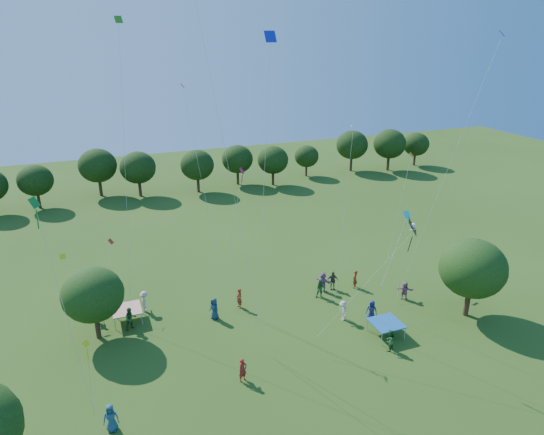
{
  "coord_description": "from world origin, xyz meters",
  "views": [
    {
      "loc": [
        -9.84,
        -11.36,
        21.46
      ],
      "look_at": [
        0.0,
        14.0,
        11.0
      ],
      "focal_mm": 32.0,
      "sensor_mm": 36.0,
      "label": 1
    }
  ],
  "objects": [
    {
      "name": "crowd_person_10",
      "position": [
        -11.06,
        24.34,
        0.83
      ],
      "size": [
        0.88,
        1.07,
        1.67
      ],
      "primitive_type": "imported",
      "rotation": [
        0.0,
        0.0,
        1.03
      ],
      "color": "#3C3230",
      "rests_on": "ground"
    },
    {
      "name": "crowd_person_3",
      "position": [
        -7.1,
        24.43,
        0.91
      ],
      "size": [
        0.64,
        1.23,
        1.82
      ],
      "primitive_type": "imported",
      "rotation": [
        0.0,
        0.0,
        1.48
      ],
      "color": "#C0B09A",
      "rests_on": "ground"
    },
    {
      "name": "crowd_person_7",
      "position": [
        10.91,
        21.68,
        0.84
      ],
      "size": [
        0.73,
        0.72,
        1.67
      ],
      "primitive_type": "imported",
      "rotation": [
        0.0,
        0.0,
        3.89
      ],
      "color": "maroon",
      "rests_on": "ground"
    },
    {
      "name": "crowd_person_8",
      "position": [
        -8.44,
        22.2,
        0.93
      ],
      "size": [
        1.01,
        0.72,
        1.85
      ],
      "primitive_type": "imported",
      "rotation": [
        0.0,
        0.0,
        6.55
      ],
      "color": "#225122",
      "rests_on": "ground"
    },
    {
      "name": "crowd_person_14",
      "position": [
        7.27,
        21.2,
        0.86
      ],
      "size": [
        0.95,
        0.72,
        1.72
      ],
      "primitive_type": "imported",
      "rotation": [
        0.0,
        0.0,
        5.94
      ],
      "color": "#285B27",
      "rests_on": "ground"
    },
    {
      "name": "crowd_person_2",
      "position": [
        8.54,
        12.76,
        0.82
      ],
      "size": [
        0.92,
        0.74,
        1.65
      ],
      "primitive_type": "imported",
      "rotation": [
        0.0,
        0.0,
        3.58
      ],
      "color": "#255725",
      "rests_on": "ground"
    },
    {
      "name": "small_kite_6",
      "position": [
        7.26,
        17.65,
        12.21
      ],
      "size": [
        0.52,
        1.27,
        14.17
      ],
      "color": "white"
    },
    {
      "name": "small_kite_9",
      "position": [
        -9.23,
        26.28,
        4.99
      ],
      "size": [
        1.65,
        3.51,
        4.51
      ],
      "color": "red"
    },
    {
      "name": "small_kite_4",
      "position": [
        -0.14,
        14.45,
        16.83
      ],
      "size": [
        0.67,
        2.49,
        20.21
      ],
      "color": "#121EBA"
    },
    {
      "name": "near_tree_east",
      "position": [
        17.02,
        14.49,
        4.19
      ],
      "size": [
        5.15,
        5.15,
        6.52
      ],
      "color": "#422B19",
      "rests_on": "ground"
    },
    {
      "name": "small_kite_5",
      "position": [
        12.7,
        13.04,
        15.33
      ],
      "size": [
        2.35,
        4.95,
        20.24
      ],
      "color": "#A11A81"
    },
    {
      "name": "small_kite_0",
      "position": [
        0.34,
        22.01,
        9.73
      ],
      "size": [
        1.76,
        1.61,
        10.74
      ],
      "color": "red"
    },
    {
      "name": "small_kite_7",
      "position": [
        15.48,
        21.47,
        5.82
      ],
      "size": [
        4.22,
        2.87,
        5.31
      ],
      "color": "#0ECCD5"
    },
    {
      "name": "tent_red_stripe",
      "position": [
        -8.59,
        23.51,
        1.04
      ],
      "size": [
        2.2,
        2.2,
        1.1
      ],
      "color": "red",
      "rests_on": "ground"
    },
    {
      "name": "small_kite_1",
      "position": [
        13.87,
        20.01,
        9.35
      ],
      "size": [
        3.05,
        1.65,
        11.0
      ],
      "color": "orange"
    },
    {
      "name": "small_kite_2",
      "position": [
        -12.43,
        26.28,
        4.35
      ],
      "size": [
        2.43,
        3.11,
        3.82
      ],
      "color": "#D3DF13"
    },
    {
      "name": "treeline",
      "position": [
        -1.73,
        55.43,
        4.09
      ],
      "size": [
        88.01,
        8.77,
        6.77
      ],
      "color": "#422B19",
      "rests_on": "ground"
    },
    {
      "name": "small_kite_8",
      "position": [
        -1.82,
        26.21,
        12.69
      ],
      "size": [
        1.82,
        4.35,
        16.4
      ],
      "color": "#C60B37"
    },
    {
      "name": "crowd_person_5",
      "position": [
        7.97,
        22.14,
        0.9
      ],
      "size": [
        1.38,
        1.75,
        1.8
      ],
      "primitive_type": "imported",
      "rotation": [
        0.0,
        0.0,
        2.11
      ],
      "color": "#995992",
      "rests_on": "ground"
    },
    {
      "name": "pirate_kite",
      "position": [
        9.19,
        12.6,
        9.42
      ],
      "size": [
        6.3,
        2.45,
        8.73
      ],
      "color": "black"
    },
    {
      "name": "crowd_person_9",
      "position": [
        7.36,
        17.44,
        0.84
      ],
      "size": [
        0.63,
        1.16,
        1.69
      ],
      "primitive_type": "imported",
      "rotation": [
        0.0,
        0.0,
        4.58
      ],
      "color": "#B0A98D",
      "rests_on": "ground"
    },
    {
      "name": "crowd_person_1",
      "position": [
        -2.26,
        13.44,
        0.86
      ],
      "size": [
        0.75,
        0.63,
        1.71
      ],
      "primitive_type": "imported",
      "rotation": [
        0.0,
        0.0,
        0.41
      ],
      "color": "maroon",
      "rests_on": "ground"
    },
    {
      "name": "crowd_person_4",
      "position": [
        8.91,
        22.12,
        0.87
      ],
      "size": [
        1.11,
        0.77,
        1.73
      ],
      "primitive_type": "imported",
      "rotation": [
        0.0,
        0.0,
        5.95
      ],
      "color": "#403B33",
      "rests_on": "ground"
    },
    {
      "name": "small_kite_10",
      "position": [
        -11.26,
        12.02,
        5.31
      ],
      "size": [
        0.42,
        0.54,
        5.1
      ],
      "color": "yellow"
    },
    {
      "name": "tent_blue",
      "position": [
        9.38,
        14.46,
        1.04
      ],
      "size": [
        2.2,
        2.2,
        1.1
      ],
      "color": "#175499",
      "rests_on": "ground"
    },
    {
      "name": "small_kite_11",
      "position": [
        -12.21,
        11.97,
        11.56
      ],
      "size": [
        1.28,
        0.57,
        13.12
      ],
      "color": "#157723"
    },
    {
      "name": "crowd_person_6",
      "position": [
        -10.58,
        12.12,
        0.9
      ],
      "size": [
        0.96,
        0.62,
        1.8
      ],
      "primitive_type": "imported",
      "rotation": [
        0.0,
        0.0,
        -0.17
      ],
      "color": "navy",
      "rests_on": "ground"
    },
    {
      "name": "crowd_person_0",
      "position": [
        -2.08,
        21.31,
        0.91
      ],
      "size": [
        0.85,
        1.03,
        1.83
      ],
      "primitive_type": "imported",
      "rotation": [
        0.0,
        0.0,
        5.19
      ],
      "color": "#1A324B",
      "rests_on": "ground"
    },
    {
      "name": "small_kite_3",
      "position": [
        -7.02,
        26.17,
        16.7
      ],
      "size": [
        2.05,
        4.82,
        21.22
      ],
      "color": "#2D7D16"
    },
    {
      "name": "red_high_kite",
      "position": [
        -3.31,
        16.02,
        21.34
      ],
      "size": [
        4.28,
        0.74,
        25.81
      ],
      "color": "red"
    },
    {
      "name": "crowd_person_12",
      "position": [
        9.45,
        16.59,
        0.88
      ],
      "size": [
        0.97,
        0.91,
        1.76
      ],
      "primitive_type": "imported",
      "rotation": [
        0.0,
        0.0,
        5.61
      ],
      "color": "navy",
      "rests_on": "ground"
    },
    {
      "name": "crowd_person_13",
      "position": [
        0.26,
        22.17,
        0.87
      ],
      "size": [
        0.56,
        0.73,
        1.74
      ],
      "primitive_type": "imported",
      "rotation": [
        0.0,
        0.0,
        4.95
      ],
      "color": "maroon",
      "rests_on": "ground"
    },
    {
      "name": "near_tree_north",
      "position": [
        -10.85,
        21.99,
        3.66
      ],
      "size": [
        4.46,
        4.46,
        5.67
      ],
      "color": "#422B19",
      "rests_on": "ground"
    },
    {
      "name": "crowd_person_11",
      "position": [
        13.88,
        18.42,
        0.8
      ],
      "size": [
        1.53,
        1.31,
        1.61
      ],
      "primitive_type": "imported",
      "rotation": [
        0.0,
        0.0,
        2.52
      ],
      "color": "#95567A",
      "rests_on": "ground"
    }
  ]
}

